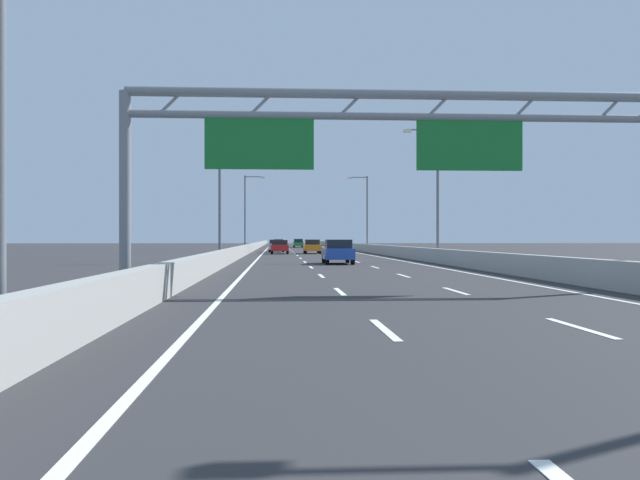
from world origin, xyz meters
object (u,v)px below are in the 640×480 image
at_px(orange_car, 312,247).
at_px(silver_car, 276,246).
at_px(streetlamp_right_far, 365,209).
at_px(yellow_car, 278,243).
at_px(sign_gantry, 388,137).
at_px(streetlamp_right_mid, 434,185).
at_px(red_car, 280,247).
at_px(green_car, 298,243).
at_px(black_car, 298,243).
at_px(streetlamp_left_mid, 223,184).
at_px(blue_car, 338,252).
at_px(streetlamp_left_far, 247,208).

height_order(orange_car, silver_car, orange_car).
relative_size(streetlamp_right_far, yellow_car, 2.28).
distance_m(sign_gantry, streetlamp_right_mid, 28.54).
bearing_deg(red_car, yellow_car, 90.01).
bearing_deg(yellow_car, green_car, 31.35).
bearing_deg(black_car, orange_car, -90.21).
xyz_separation_m(sign_gantry, streetlamp_left_mid, (-7.25, 27.49, 0.55)).
xyz_separation_m(streetlamp_left_mid, blue_car, (7.64, -4.61, -4.61)).
relative_size(yellow_car, green_car, 0.94).
xyz_separation_m(streetlamp_left_far, green_car, (7.48, 34.72, -4.65)).
relative_size(orange_car, red_car, 1.12).
xyz_separation_m(orange_car, green_car, (-0.02, 48.53, -0.01)).
xyz_separation_m(streetlamp_right_mid, green_car, (-7.45, 74.00, -4.65)).
bearing_deg(red_car, green_car, 86.04).
bearing_deg(sign_gantry, yellow_car, 91.86).
distance_m(yellow_car, silver_car, 38.00).
distance_m(yellow_car, red_car, 47.49).
bearing_deg(yellow_car, streetlamp_left_far, -97.05).
xyz_separation_m(yellow_car, black_car, (3.67, 9.67, 0.03)).
xyz_separation_m(blue_car, red_car, (-3.60, 29.02, -0.03)).
bearing_deg(streetlamp_right_far, sign_gantry, -96.56).
relative_size(streetlamp_left_far, streetlamp_right_far, 1.00).
distance_m(sign_gantry, orange_car, 53.12).
height_order(silver_car, green_car, silver_car).
relative_size(sign_gantry, yellow_car, 4.12).
height_order(orange_car, red_car, orange_car).
bearing_deg(orange_car, silver_car, 114.34).
distance_m(streetlamp_left_far, streetlamp_right_far, 14.93).
bearing_deg(red_car, blue_car, -82.94).
bearing_deg(yellow_car, red_car, -89.99).
bearing_deg(streetlamp_right_mid, green_car, 95.75).
bearing_deg(yellow_car, orange_car, -85.73).
bearing_deg(red_car, orange_car, 17.16).
bearing_deg(streetlamp_right_far, streetlamp_right_mid, -90.00).
bearing_deg(streetlamp_right_far, black_car, 99.70).
bearing_deg(streetlamp_left_far, streetlamp_left_mid, -90.00).
height_order(streetlamp_left_far, green_car, streetlamp_left_far).
bearing_deg(red_car, streetlamp_left_far, 105.20).
relative_size(streetlamp_left_far, green_car, 2.15).
bearing_deg(orange_car, blue_car, -89.73).
bearing_deg(red_car, streetlamp_right_far, 53.80).
distance_m(sign_gantry, streetlamp_right_far, 67.21).
relative_size(silver_car, red_car, 1.09).
bearing_deg(silver_car, red_car, -87.83).
xyz_separation_m(blue_car, silver_car, (-3.96, 38.51, -0.02)).
height_order(streetlamp_right_mid, streetlamp_left_far, same).
bearing_deg(green_car, streetlamp_right_far, -77.89).
distance_m(yellow_car, blue_car, 76.60).
distance_m(black_car, red_car, 57.29).
height_order(streetlamp_right_far, orange_car, streetlamp_right_far).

